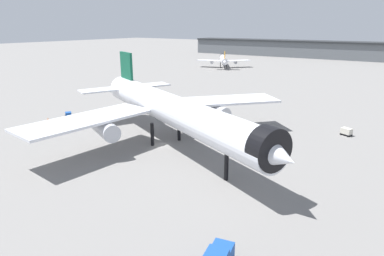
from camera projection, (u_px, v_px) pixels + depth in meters
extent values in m
plane|color=slate|center=(162.00, 146.00, 74.72)|extent=(900.00, 900.00, 0.00)
cylinder|color=silver|center=(172.00, 110.00, 71.66)|extent=(58.42, 29.35, 6.45)
cone|color=silver|center=(275.00, 155.00, 47.00)|extent=(8.98, 8.57, 6.32)
cone|color=silver|center=(121.00, 88.00, 96.32)|extent=(10.10, 8.88, 6.12)
cylinder|color=black|center=(269.00, 149.00, 47.91)|extent=(5.19, 7.13, 6.51)
cube|color=silver|center=(222.00, 100.00, 84.16)|extent=(25.15, 27.01, 0.52)
cylinder|color=#B7BAC1|center=(215.00, 112.00, 81.96)|extent=(9.20, 6.55, 3.55)
cube|color=silver|center=(86.00, 120.00, 67.25)|extent=(11.91, 27.99, 0.52)
cylinder|color=#B7BAC1|center=(106.00, 129.00, 68.34)|extent=(9.20, 6.55, 3.55)
cube|color=#0F5138|center=(127.00, 72.00, 90.86)|extent=(6.96, 3.40, 10.31)
cube|color=silver|center=(149.00, 85.00, 96.72)|extent=(9.25, 12.17, 0.39)
cube|color=silver|center=(101.00, 90.00, 89.63)|extent=(9.25, 12.17, 0.39)
cylinder|color=black|center=(226.00, 166.00, 57.59)|extent=(0.77, 0.77, 5.16)
cylinder|color=black|center=(179.00, 130.00, 77.54)|extent=(0.77, 0.77, 5.16)
cylinder|color=black|center=(152.00, 134.00, 74.15)|extent=(0.77, 0.77, 5.16)
cylinder|color=white|center=(223.00, 59.00, 211.79)|extent=(20.87, 29.30, 3.60)
cone|color=white|center=(222.00, 57.00, 227.37)|extent=(5.12, 5.24, 3.53)
cone|color=white|center=(225.00, 62.00, 196.21)|extent=(5.42, 5.79, 3.42)
cylinder|color=black|center=(222.00, 57.00, 226.60)|extent=(3.93, 3.34, 3.64)
cube|color=white|center=(209.00, 60.00, 209.89)|extent=(15.54, 8.88, 0.29)
cylinder|color=#B7BAC1|center=(212.00, 62.00, 210.92)|extent=(4.16, 4.91, 1.98)
cube|color=white|center=(238.00, 60.00, 209.13)|extent=(13.28, 14.72, 0.29)
cylinder|color=#B7BAC1|center=(235.00, 62.00, 210.31)|extent=(4.16, 4.91, 1.98)
cube|color=orange|center=(225.00, 57.00, 197.85)|extent=(2.44, 3.48, 5.76)
cube|color=white|center=(218.00, 61.00, 198.13)|extent=(6.53, 5.67, 0.22)
cube|color=white|center=(231.00, 61.00, 197.81)|extent=(6.53, 5.67, 0.22)
cylinder|color=black|center=(223.00, 63.00, 222.72)|extent=(0.43, 0.43, 2.88)
cylinder|color=black|center=(220.00, 65.00, 211.27)|extent=(0.43, 0.43, 2.88)
cylinder|color=black|center=(226.00, 65.00, 211.11)|extent=(0.43, 0.43, 2.88)
cube|color=slate|center=(337.00, 51.00, 260.35)|extent=(244.15, 28.14, 12.04)
cube|color=#232628|center=(338.00, 42.00, 258.40)|extent=(244.21, 30.20, 1.20)
cube|color=#194799|center=(222.00, 252.00, 37.44)|extent=(2.74, 2.67, 1.60)
cube|color=#1E2D38|center=(225.00, 244.00, 38.22)|extent=(1.90, 0.52, 0.80)
cylinder|color=black|center=(213.00, 256.00, 38.44)|extent=(0.48, 0.94, 0.90)
cube|color=black|center=(69.00, 116.00, 96.73)|extent=(3.56, 3.06, 0.30)
cube|color=#194799|center=(68.00, 114.00, 95.66)|extent=(1.94, 2.04, 1.20)
cube|color=#1E2D38|center=(68.00, 114.00, 95.08)|extent=(0.78, 1.18, 0.60)
cube|color=#194799|center=(68.00, 114.00, 97.06)|extent=(2.48, 2.38, 0.90)
cylinder|color=black|center=(72.00, 117.00, 96.07)|extent=(0.74, 0.61, 0.70)
cylinder|color=black|center=(66.00, 118.00, 95.49)|extent=(0.74, 0.61, 0.70)
cylinder|color=black|center=(71.00, 116.00, 98.05)|extent=(0.74, 0.61, 0.70)
cylinder|color=black|center=(66.00, 116.00, 97.48)|extent=(0.74, 0.61, 0.70)
cube|color=black|center=(346.00, 134.00, 81.55)|extent=(2.79, 2.30, 0.20)
cube|color=beige|center=(347.00, 131.00, 81.32)|extent=(2.79, 2.30, 1.40)
sphere|color=black|center=(352.00, 135.00, 81.19)|extent=(0.44, 0.44, 0.44)
sphere|color=black|center=(348.00, 136.00, 80.42)|extent=(0.44, 0.44, 0.44)
sphere|color=black|center=(344.00, 133.00, 82.74)|extent=(0.44, 0.44, 0.44)
sphere|color=black|center=(341.00, 134.00, 81.98)|extent=(0.44, 0.44, 0.44)
cone|color=#F2600C|center=(48.00, 119.00, 94.86)|extent=(0.47, 0.47, 0.58)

